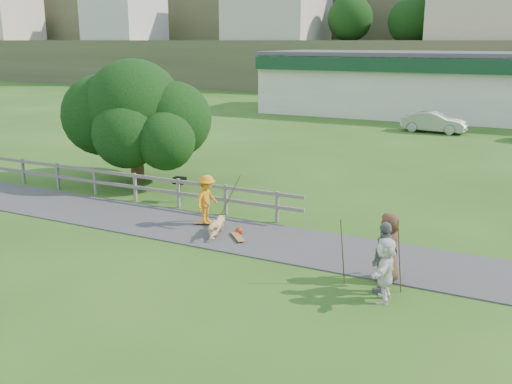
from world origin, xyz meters
TOP-DOWN VIEW (x-y plane):
  - ground at (0.00, 0.00)m, footprint 260.00×260.00m
  - path at (0.00, 1.50)m, footprint 34.00×3.00m
  - fence at (-4.62, 3.30)m, footprint 15.05×0.10m
  - strip_mall at (4.00, 34.94)m, footprint 32.50×10.75m
  - skater_rider at (0.06, 1.95)m, footprint 0.65×1.08m
  - skater_fallen at (0.84, 1.27)m, footprint 1.70×0.85m
  - spectator_b at (6.65, -0.56)m, footprint 0.71×1.14m
  - spectator_c at (6.56, 0.16)m, footprint 0.63×0.92m
  - spectator_d at (6.78, -1.04)m, footprint 0.62×1.51m
  - car_silver at (3.23, 25.85)m, footprint 4.27×1.71m
  - tree at (-5.93, 5.92)m, footprint 6.68×6.68m
  - bbq at (-2.37, 3.93)m, footprint 0.49×0.39m
  - longboard_rider at (0.06, 1.95)m, footprint 0.92×0.59m
  - longboard_fallen at (1.64, 1.17)m, footprint 0.79×0.81m
  - helmet at (1.44, 1.62)m, footprint 0.25×0.25m
  - pole_rider at (0.66, 2.35)m, footprint 0.03×0.03m
  - pole_spec_left at (5.57, -0.55)m, footprint 0.03×0.03m
  - pole_spec_right at (6.96, -0.37)m, footprint 0.03×0.03m

SIDE VIEW (x-z plane):
  - ground at x=0.00m, z-range 0.00..0.00m
  - path at x=0.00m, z-range 0.00..0.04m
  - longboard_rider at x=0.06m, z-range 0.00..0.10m
  - longboard_fallen at x=1.64m, z-range 0.00..0.10m
  - helmet at x=1.44m, z-range 0.00..0.25m
  - skater_fallen at x=0.84m, z-range 0.00..0.60m
  - bbq at x=-2.37m, z-range 0.00..0.98m
  - car_silver at x=3.23m, z-range 0.00..1.38m
  - fence at x=-4.62m, z-range 0.17..1.27m
  - spectator_d at x=6.78m, z-range 0.00..1.58m
  - skater_rider at x=0.06m, z-range 0.00..1.63m
  - pole_spec_left at x=5.57m, z-range 0.00..1.71m
  - spectator_b at x=6.65m, z-range 0.00..1.81m
  - spectator_c at x=6.56m, z-range 0.00..1.82m
  - pole_spec_right at x=6.96m, z-range 0.00..1.84m
  - pole_rider at x=0.66m, z-range 0.00..1.98m
  - tree at x=-5.93m, z-range 0.00..4.32m
  - strip_mall at x=4.00m, z-range 0.03..5.13m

